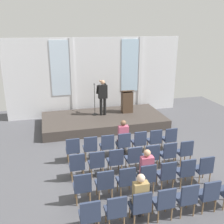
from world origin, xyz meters
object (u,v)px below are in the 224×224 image
object	(u,v)px
chair_r2_c0	(82,186)
lectern	(127,101)
chair_r1_c5	(168,153)
audience_r2_c3	(146,168)
chair_r3_c2	(141,205)
chair_r0_c1	(90,146)
chair_r3_c0	(90,214)
chair_r3_c4	(187,197)
speaker	(103,95)
audience_r0_c3	(123,136)
chair_r0_c4	(139,141)
chair_r2_c4	(167,173)
chair_r0_c0	(73,148)
chair_r0_c5	(155,139)
chair_r1_c0	(77,165)
chair_r1_c1	(97,162)
audience_r3_c2	(140,196)
chair_r2_c2	(126,179)
chair_r3_c1	(116,210)
chair_r3_c3	(164,201)
chair_r0_c3	(123,143)
chair_r2_c5	(186,170)
chair_r1_c2	(115,160)
chair_r2_c3	(147,176)
chair_r2_c6	(204,168)
chair_r1_c4	(151,155)
chair_r0_c2	(107,145)
chair_r1_c6	(185,151)
mic_stand	(95,108)
chair_r2_c1	(105,182)
chair_r1_c3	(134,157)
chair_r3_c5	(208,193)

from	to	relation	value
chair_r2_c0	lectern	bearing A→B (deg)	62.10
chair_r1_c5	audience_r2_c3	bearing A→B (deg)	-139.18
chair_r3_c2	chair_r0_c1	bearing A→B (deg)	100.17
chair_r3_c0	chair_r3_c4	xyz separation A→B (m)	(2.45, 0.00, 0.00)
speaker	audience_r0_c3	bearing A→B (deg)	-90.21
chair_r0_c4	chair_r2_c4	world-z (taller)	same
chair_r0_c0	chair_r0_c5	xyz separation A→B (m)	(3.07, 0.00, 0.00)
chair_r1_c0	chair_r1_c1	size ratio (longest dim) A/B	1.00
chair_r3_c2	audience_r3_c2	distance (m)	0.23
chair_r0_c1	chair_r2_c2	distance (m)	2.36
chair_r3_c1	chair_r3_c3	distance (m)	1.23
chair_r0_c3	chair_r2_c5	distance (m)	2.59
chair_r1_c2	chair_r2_c3	xyz separation A→B (m)	(0.61, -1.14, 0.00)
chair_r1_c2	chair_r2_c6	size ratio (longest dim) A/B	1.00
chair_r1_c4	chair_r2_c4	distance (m)	1.14
chair_r2_c3	audience_r3_c2	bearing A→B (deg)	-120.05
chair_r0_c2	chair_r3_c2	bearing A→B (deg)	-90.00
chair_r3_c3	chair_r1_c6	bearing A→B (deg)	51.09
chair_r3_c0	chair_r0_c4	bearing A→B (deg)	54.34
chair_r0_c3	chair_r2_c0	xyz separation A→B (m)	(-1.84, -2.28, 0.00)
chair_r3_c1	chair_r0_c3	bearing A→B (deg)	70.27
chair_r2_c0	chair_r3_c2	distance (m)	1.67
chair_r1_c5	chair_r2_c6	bearing A→B (deg)	-61.72
chair_r1_c5	chair_r2_c0	size ratio (longest dim) A/B	1.00
chair_r0_c5	chair_r1_c6	world-z (taller)	same
chair_r0_c1	chair_r1_c6	size ratio (longest dim) A/B	1.00
speaker	chair_r1_c2	size ratio (longest dim) A/B	1.83
chair_r0_c3	chair_r0_c4	size ratio (longest dim) A/B	1.00
chair_r1_c1	chair_r1_c4	size ratio (longest dim) A/B	1.00
mic_stand	chair_r2_c6	bearing A→B (deg)	-69.50
mic_stand	chair_r2_c0	distance (m)	6.07
chair_r0_c5	chair_r3_c2	size ratio (longest dim) A/B	1.00
chair_r1_c1	chair_r3_c4	distance (m)	2.93
chair_r1_c1	chair_r2_c3	bearing A→B (deg)	-42.90
chair_r3_c1	mic_stand	bearing A→B (deg)	82.97
mic_stand	chair_r1_c4	world-z (taller)	mic_stand
chair_r2_c1	chair_r3_c4	bearing A→B (deg)	-31.78
chair_r0_c0	chair_r0_c3	world-z (taller)	same
lectern	chair_r1_c3	distance (m)	4.92
chair_r0_c1	chair_r1_c1	bearing A→B (deg)	-90.00
chair_r0_c4	chair_r3_c5	size ratio (longest dim) A/B	1.00
chair_r0_c3	chair_r1_c1	world-z (taller)	same
chair_r1_c3	chair_r3_c2	world-z (taller)	same
chair_r2_c3	chair_r1_c2	bearing A→B (deg)	118.28
chair_r2_c5	chair_r3_c0	xyz separation A→B (m)	(-3.07, -1.14, 0.00)
chair_r2_c4	chair_r3_c1	world-z (taller)	same
speaker	lectern	size ratio (longest dim) A/B	1.49
chair_r0_c1	chair_r1_c2	size ratio (longest dim) A/B	1.00
chair_r1_c4	chair_r1_c5	bearing A→B (deg)	0.00
chair_r1_c5	chair_r1_c6	world-z (taller)	same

